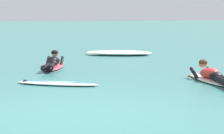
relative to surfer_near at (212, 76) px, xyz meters
name	(u,v)px	position (x,y,z in m)	size (l,w,h in m)	color
ground_plane	(52,56)	(-3.49, 7.27, -0.14)	(120.00, 120.00, 0.00)	#387A75
surfer_near	(212,76)	(0.00, 0.00, 0.00)	(0.58, 2.64, 0.53)	white
surfer_far	(53,63)	(-3.65, 3.48, -0.01)	(0.98, 2.69, 0.53)	#E54C66
drifting_surfboard	(57,83)	(-3.72, 0.22, -0.11)	(2.00, 1.25, 0.16)	silver
whitewater_mid_left	(119,53)	(-0.91, 7.13, -0.06)	(2.76, 1.82, 0.17)	white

